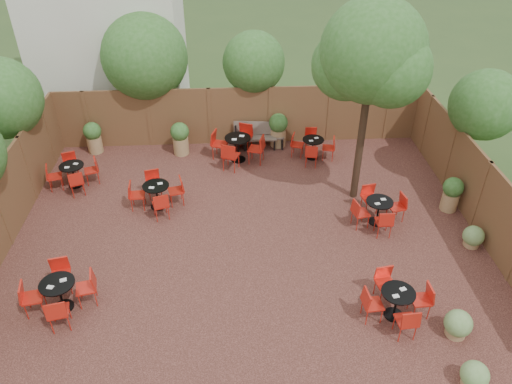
{
  "coord_description": "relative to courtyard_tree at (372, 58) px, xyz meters",
  "views": [
    {
      "loc": [
        -0.34,
        -9.9,
        8.17
      ],
      "look_at": [
        0.27,
        0.5,
        1.0
      ],
      "focal_mm": 34.43,
      "sensor_mm": 36.0,
      "label": 1
    }
  ],
  "objects": [
    {
      "name": "ground",
      "position": [
        -3.15,
        -1.56,
        -4.11
      ],
      "size": [
        80.0,
        80.0,
        0.0
      ],
      "primitive_type": "plane",
      "color": "#354F23",
      "rests_on": "ground"
    },
    {
      "name": "courtyard_paving",
      "position": [
        -3.15,
        -1.56,
        -4.1
      ],
      "size": [
        12.0,
        10.0,
        0.02
      ],
      "primitive_type": "cube",
      "color": "#341A15",
      "rests_on": "ground"
    },
    {
      "name": "fence_back",
      "position": [
        -3.15,
        3.44,
        -3.11
      ],
      "size": [
        12.0,
        0.08,
        2.0
      ],
      "primitive_type": "cube",
      "color": "brown",
      "rests_on": "ground"
    },
    {
      "name": "fence_left",
      "position": [
        -9.15,
        -1.56,
        -3.11
      ],
      "size": [
        0.08,
        10.0,
        2.0
      ],
      "primitive_type": "cube",
      "color": "brown",
      "rests_on": "ground"
    },
    {
      "name": "fence_right",
      "position": [
        2.85,
        -1.56,
        -3.11
      ],
      "size": [
        0.08,
        10.0,
        2.0
      ],
      "primitive_type": "cube",
      "color": "brown",
      "rests_on": "ground"
    },
    {
      "name": "neighbour_building",
      "position": [
        -7.65,
        6.44,
        -0.11
      ],
      "size": [
        5.0,
        4.0,
        8.0
      ],
      "primitive_type": "cube",
      "color": "beige",
      "rests_on": "ground"
    },
    {
      "name": "overhang_foliage",
      "position": [
        -6.17,
        0.92,
        -1.39
      ],
      "size": [
        15.61,
        10.92,
        2.76
      ],
      "color": "#2B5C1E",
      "rests_on": "ground"
    },
    {
      "name": "courtyard_tree",
      "position": [
        0.0,
        0.0,
        0.0
      ],
      "size": [
        2.75,
        2.65,
        5.56
      ],
      "rotation": [
        0.0,
        0.0,
        -0.08
      ],
      "color": "black",
      "rests_on": "courtyard_paving"
    },
    {
      "name": "park_bench_left",
      "position": [
        -2.66,
        3.06,
        -3.63
      ],
      "size": [
        1.46,
        0.61,
        0.88
      ],
      "rotation": [
        0.0,
        0.0,
        -0.11
      ],
      "color": "brown",
      "rests_on": "courtyard_paving"
    },
    {
      "name": "park_bench_right",
      "position": [
        -2.41,
        3.06,
        -3.65
      ],
      "size": [
        1.4,
        0.55,
        0.85
      ],
      "rotation": [
        0.0,
        0.0,
        0.08
      ],
      "color": "brown",
      "rests_on": "courtyard_paving"
    },
    {
      "name": "bistro_tables",
      "position": [
        -3.65,
        -0.48,
        -3.66
      ],
      "size": [
        9.97,
        8.3,
        0.94
      ],
      "color": "black",
      "rests_on": "courtyard_paving"
    },
    {
      "name": "planters",
      "position": [
        -3.28,
        2.24,
        -3.5
      ],
      "size": [
        11.03,
        4.51,
        1.15
      ],
      "color": "#9B7A4D",
      "rests_on": "courtyard_paving"
    },
    {
      "name": "low_shrubs",
      "position": [
        1.41,
        -4.55,
        -3.81
      ],
      "size": [
        2.18,
        4.4,
        0.61
      ],
      "color": "#9B7A4D",
      "rests_on": "courtyard_paving"
    }
  ]
}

